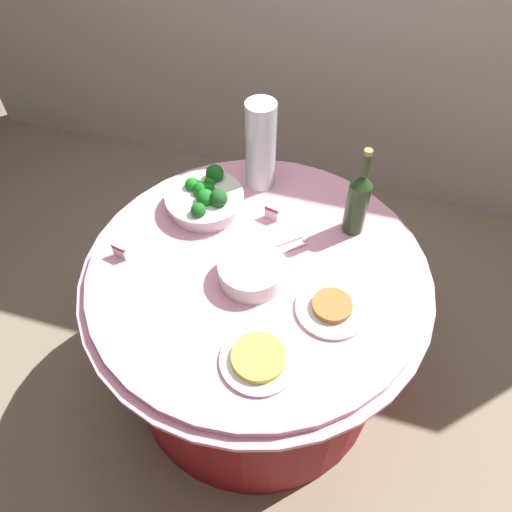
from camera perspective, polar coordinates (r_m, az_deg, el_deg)
ground_plane at (r=2.21m, az=0.00°, el=-13.41°), size 6.00×6.00×0.00m
buffet_table at (r=1.88m, az=0.00°, el=-8.22°), size 1.16×1.16×0.74m
broccoli_bowl at (r=1.75m, az=-5.95°, el=6.75°), size 0.28×0.28×0.12m
plate_stack at (r=1.52m, az=-0.61°, el=-1.79°), size 0.21×0.21×0.07m
wine_bottle at (r=1.64m, az=11.85°, el=6.31°), size 0.07×0.07×0.34m
decorative_fruit_vase at (r=1.77m, az=0.54°, el=12.37°), size 0.11×0.11×0.34m
serving_tongs at (r=1.63m, az=3.56°, el=1.10°), size 0.15×0.14×0.01m
food_plate_fried_egg at (r=1.38m, az=0.30°, el=-11.97°), size 0.22×0.22×0.03m
food_plate_peanuts at (r=1.49m, az=8.87°, el=-6.00°), size 0.22×0.22×0.03m
label_placard_front at (r=1.64m, az=-15.81°, el=0.57°), size 0.05×0.02×0.05m
label_placard_mid at (r=1.71m, az=1.83°, el=5.14°), size 0.05×0.02×0.05m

